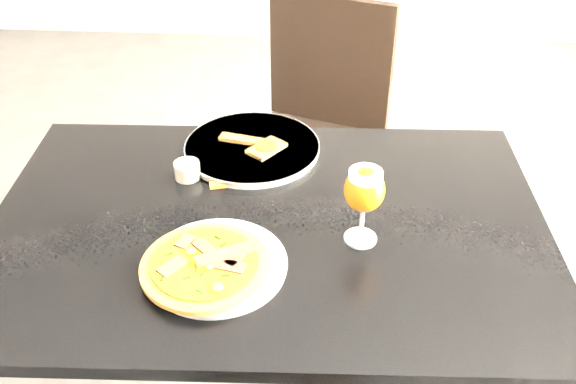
# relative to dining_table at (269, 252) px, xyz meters

# --- Properties ---
(dining_table) EXTENTS (1.22, 0.84, 0.75)m
(dining_table) POSITION_rel_dining_table_xyz_m (0.00, 0.00, 0.00)
(dining_table) COLOR black
(dining_table) RESTS_ON ground
(chair_far) EXTENTS (0.55, 0.55, 0.94)m
(chair_far) POSITION_rel_dining_table_xyz_m (0.09, 0.76, -0.14)
(chair_far) COLOR black
(chair_far) RESTS_ON ground
(plate_main) EXTENTS (0.31, 0.31, 0.01)m
(plate_main) POSITION_rel_dining_table_xyz_m (-0.09, -0.15, 0.10)
(plate_main) COLOR silver
(plate_main) RESTS_ON dining_table
(pizza) EXTENTS (0.25, 0.25, 0.03)m
(pizza) POSITION_rel_dining_table_xyz_m (-0.11, -0.17, 0.11)
(pizza) COLOR olive
(pizza) RESTS_ON plate_main
(plate_second) EXTENTS (0.42, 0.42, 0.02)m
(plate_second) POSITION_rel_dining_table_xyz_m (-0.06, 0.28, 0.10)
(plate_second) COLOR silver
(plate_second) RESTS_ON dining_table
(crust_scraps) EXTENTS (0.18, 0.12, 0.01)m
(crust_scraps) POSITION_rel_dining_table_xyz_m (-0.05, 0.27, 0.11)
(crust_scraps) COLOR olive
(crust_scraps) RESTS_ON plate_second
(loose_crust) EXTENTS (0.12, 0.05, 0.01)m
(loose_crust) POSITION_rel_dining_table_xyz_m (-0.09, 0.13, 0.09)
(loose_crust) COLOR olive
(loose_crust) RESTS_ON dining_table
(sauce_cup) EXTENTS (0.06, 0.06, 0.04)m
(sauce_cup) POSITION_rel_dining_table_xyz_m (-0.20, 0.15, 0.11)
(sauce_cup) COLOR beige
(sauce_cup) RESTS_ON dining_table
(beer_glass) EXTENTS (0.08, 0.08, 0.17)m
(beer_glass) POSITION_rel_dining_table_xyz_m (0.20, -0.05, 0.21)
(beer_glass) COLOR silver
(beer_glass) RESTS_ON dining_table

